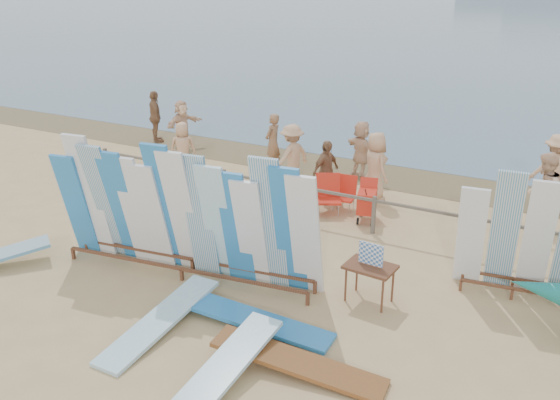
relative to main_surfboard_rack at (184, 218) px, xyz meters
The scene contains 23 objects.
ground 1.47m from the main_surfboard_rack, 47.70° to the left, with size 160.00×160.00×0.00m, color tan.
wet_sand_strip 7.91m from the main_surfboard_rack, 86.03° to the left, with size 40.00×2.60×0.01m, color brown.
fence 3.68m from the main_surfboard_rack, 81.44° to the left, with size 12.08×0.08×0.90m.
main_surfboard_rack is the anchor object (origin of this frame).
side_surfboard_rack 6.18m from the main_surfboard_rack, 21.17° to the left, with size 2.24×0.87×2.47m.
vendor_table 3.66m from the main_surfboard_rack, 12.22° to the left, with size 0.92×0.69×1.15m.
flat_board_a 2.21m from the main_surfboard_rack, 67.85° to the right, with size 0.56×2.70×0.07m, color #90CAE6.
flat_board_c 3.84m from the main_surfboard_rack, 26.99° to the right, with size 0.56×2.70×0.07m, color brown.
flat_board_b 3.65m from the main_surfboard_rack, 46.02° to the right, with size 0.56×2.70×0.07m, color #90CAE6.
flat_board_d 2.58m from the main_surfboard_rack, 23.13° to the right, with size 0.56×2.70×0.07m, color #277AC7.
beach_chair_left 4.95m from the main_surfboard_rack, 73.26° to the left, with size 0.59×0.61×0.84m.
beach_chair_right 4.48m from the main_surfboard_rack, 74.73° to the left, with size 0.82×0.83×0.96m.
stroller 4.81m from the main_surfboard_rack, 63.03° to the left, with size 0.66×0.82×0.99m.
beachgoer_0 6.26m from the main_surfboard_rack, 127.15° to the left, with size 0.76×0.36×1.55m, color tan.
beachgoer_extra_1 9.92m from the main_surfboard_rack, 132.38° to the left, with size 1.04×0.45×1.77m, color #8C6042.
beachgoer_8 8.00m from the main_surfboard_rack, 43.20° to the left, with size 0.91×0.44×1.87m, color beige.
beachgoer_5 7.22m from the main_surfboard_rack, 83.01° to the left, with size 1.53×0.50×1.65m, color beige.
beachgoer_6 5.95m from the main_surfboard_rack, 72.16° to the left, with size 0.88×0.42×1.79m, color tan.
beachgoer_4 5.06m from the main_surfboard_rack, 81.64° to the left, with size 0.93×0.40×1.59m, color #8C6042.
beachgoer_11 9.00m from the main_surfboard_rack, 127.15° to the left, with size 1.49×0.48×1.61m, color beige.
beachgoer_1 6.75m from the main_surfboard_rack, 104.25° to the left, with size 0.62×0.34×1.70m, color #8C6042.
beachgoer_3 5.48m from the main_surfboard_rack, 94.99° to the left, with size 1.14×0.47×1.77m, color tan.
beachgoer_9 9.51m from the main_surfboard_rack, 51.53° to the left, with size 1.19×0.49×1.84m, color tan.
Camera 1 is at (5.91, -8.84, 5.64)m, focal length 38.00 mm.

